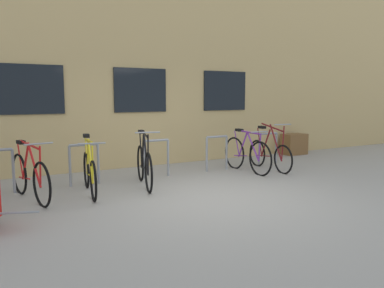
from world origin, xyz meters
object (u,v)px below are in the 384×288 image
(bicycle_yellow, at_px, (90,172))
(bicycle_red, at_px, (30,176))
(planter_box, at_px, (294,144))
(bicycle_purple, at_px, (247,154))
(bicycle_maroon, at_px, (270,153))
(bicycle_black, at_px, (144,165))

(bicycle_yellow, xyz_separation_m, bicycle_red, (-0.96, 0.07, 0.01))
(bicycle_red, bearing_deg, bicycle_yellow, -4.24)
(bicycle_red, distance_m, planter_box, 7.49)
(bicycle_purple, xyz_separation_m, planter_box, (2.78, 1.40, -0.10))
(bicycle_yellow, bearing_deg, bicycle_maroon, 2.58)
(bicycle_black, height_order, bicycle_red, bicycle_black)
(bicycle_yellow, bearing_deg, bicycle_purple, 3.78)
(bicycle_yellow, distance_m, planter_box, 6.57)
(bicycle_black, distance_m, bicycle_yellow, 1.06)
(planter_box, bearing_deg, bicycle_red, -167.92)
(bicycle_red, relative_size, planter_box, 2.52)
(bicycle_maroon, relative_size, bicycle_purple, 0.97)
(bicycle_black, relative_size, bicycle_maroon, 1.02)
(bicycle_yellow, distance_m, bicycle_red, 0.96)
(bicycle_purple, distance_m, planter_box, 3.12)
(bicycle_black, height_order, bicycle_yellow, bicycle_black)
(bicycle_red, bearing_deg, bicycle_black, 0.26)
(planter_box, bearing_deg, bicycle_black, -163.65)
(bicycle_yellow, height_order, planter_box, bicycle_yellow)
(bicycle_yellow, xyz_separation_m, planter_box, (6.37, 1.64, -0.08))
(bicycle_red, xyz_separation_m, bicycle_purple, (4.54, 0.17, 0.01))
(bicycle_yellow, bearing_deg, bicycle_black, 4.36)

